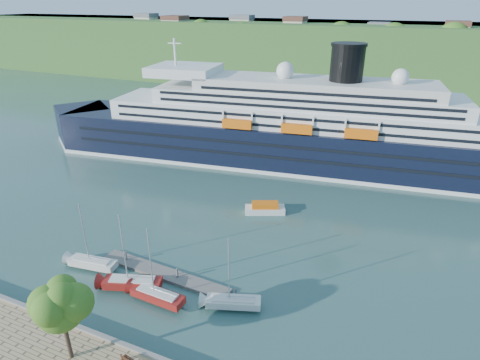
% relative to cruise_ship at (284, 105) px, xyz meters
% --- Properties ---
extents(ground, '(400.00, 400.00, 0.00)m').
position_rel_cruise_ship_xyz_m(ground, '(-1.75, -55.29, -12.49)').
color(ground, '#30564F').
rests_on(ground, ground).
extents(far_hillside, '(400.00, 50.00, 24.00)m').
position_rel_cruise_ship_xyz_m(far_hillside, '(-1.75, 89.71, -0.49)').
color(far_hillside, '#2F5722').
rests_on(far_hillside, ground).
extents(quay_coping, '(220.00, 0.50, 0.30)m').
position_rel_cruise_ship_xyz_m(quay_coping, '(-1.75, -55.49, -11.34)').
color(quay_coping, slate).
rests_on(quay_coping, promenade).
extents(cruise_ship, '(112.39, 31.29, 24.98)m').
position_rel_cruise_ship_xyz_m(cruise_ship, '(0.00, 0.00, 0.00)').
color(cruise_ship, black).
rests_on(cruise_ship, ground).
extents(park_bench, '(1.86, 1.05, 1.12)m').
position_rel_cruise_ship_xyz_m(park_bench, '(3.84, -57.03, -10.93)').
color(park_bench, '#4A2815').
rests_on(park_bench, promenade).
extents(promenade_tree, '(5.83, 5.83, 9.65)m').
position_rel_cruise_ship_xyz_m(promenade_tree, '(-1.84, -58.56, -6.66)').
color(promenade_tree, '#36651A').
rests_on(promenade_tree, promenade).
extents(floating_pontoon, '(18.68, 3.27, 0.41)m').
position_rel_cruise_ship_xyz_m(floating_pontoon, '(-1.42, -43.37, -12.28)').
color(floating_pontoon, gray).
rests_on(floating_pontoon, ground).
extents(sailboat_white_near, '(7.29, 2.92, 9.16)m').
position_rel_cruise_ship_xyz_m(sailboat_white_near, '(-10.63, -45.98, -7.91)').
color(sailboat_white_near, silver).
rests_on(sailboat_white_near, ground).
extents(sailboat_red, '(7.33, 2.29, 9.38)m').
position_rel_cruise_ship_xyz_m(sailboat_red, '(0.79, -47.96, -7.80)').
color(sailboat_red, maroon).
rests_on(sailboat_red, ground).
extents(sailboat_white_far, '(7.11, 4.09, 8.87)m').
position_rel_cruise_ship_xyz_m(sailboat_white_far, '(9.22, -45.32, -8.06)').
color(sailboat_white_far, silver).
rests_on(sailboat_white_far, ground).
extents(tender_launch, '(6.94, 4.72, 1.82)m').
position_rel_cruise_ship_xyz_m(tender_launch, '(4.67, -22.75, -11.58)').
color(tender_launch, orange).
rests_on(tender_launch, ground).
extents(sailboat_extra, '(7.98, 4.57, 9.95)m').
position_rel_cruise_ship_xyz_m(sailboat_extra, '(-3.28, -47.28, -7.51)').
color(sailboat_extra, maroon).
rests_on(sailboat_extra, ground).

